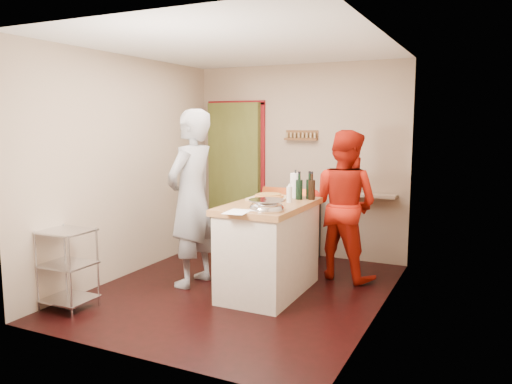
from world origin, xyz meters
TOP-DOWN VIEW (x-y plane):
  - floor at (0.00, 0.00)m, footprint 3.50×3.50m
  - back_wall at (-0.64, 1.78)m, footprint 3.00×0.44m
  - left_wall at (-1.50, 0.00)m, footprint 0.04×3.50m
  - right_wall at (1.50, 0.00)m, footprint 0.04×3.50m
  - ceiling at (0.00, 0.00)m, footprint 3.00×3.50m
  - stove at (0.05, 1.42)m, footprint 0.60×0.63m
  - wire_shelving at (-1.28, -1.20)m, footprint 0.48×0.40m
  - island at (0.31, 0.09)m, footprint 0.76×1.42m
  - person_stripe at (-0.59, -0.03)m, footprint 0.51×0.74m
  - person_red at (0.88, 0.95)m, footprint 0.98×0.85m

SIDE VIEW (x-z plane):
  - floor at x=0.00m, z-range 0.00..0.00m
  - wire_shelving at x=-1.28m, z-range 0.04..0.84m
  - stove at x=0.05m, z-range -0.05..0.95m
  - island at x=0.31m, z-range -0.13..1.16m
  - person_red at x=0.88m, z-range 0.00..1.74m
  - person_stripe at x=-0.59m, z-range 0.00..1.97m
  - back_wall at x=-0.64m, z-range -0.17..2.43m
  - left_wall at x=-1.50m, z-range 0.00..2.60m
  - right_wall at x=1.50m, z-range 0.00..2.60m
  - ceiling at x=0.00m, z-range 2.60..2.62m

